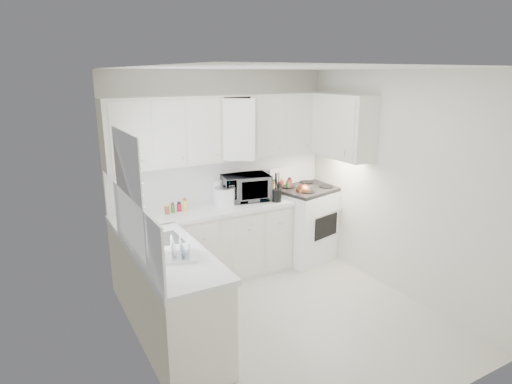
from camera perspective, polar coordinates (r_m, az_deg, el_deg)
floor at (r=4.84m, az=4.23°, el=-16.42°), size 3.20×3.20×0.00m
ceiling at (r=4.11m, az=4.98°, el=16.08°), size 3.20×3.20×0.00m
wall_back at (r=5.65m, az=-4.48°, el=2.61°), size 3.00×0.00×3.00m
wall_front at (r=3.18m, az=20.97°, el=-8.77°), size 3.00×0.00×3.00m
wall_left at (r=3.72m, az=-15.11°, el=-4.78°), size 0.00×3.20×3.20m
wall_right at (r=5.26m, az=18.30°, el=0.88°), size 0.00×3.20×3.20m
window_blinds at (r=3.97m, az=-16.36°, el=0.22°), size 0.06×0.96×1.06m
lower_cabinets_back at (r=5.50m, az=-6.67°, el=-7.14°), size 2.22×0.60×0.90m
lower_cabinets_left at (r=4.32m, az=-11.03°, el=-13.99°), size 0.60×1.60×0.90m
countertop_back at (r=5.32m, az=-6.79°, el=-2.45°), size 2.24×0.64×0.05m
countertop_left at (r=4.11m, az=-11.24°, el=-8.18°), size 0.64×1.62×0.05m
backsplash_back at (r=5.66m, az=-4.42°, el=1.85°), size 2.98×0.02×0.55m
backsplash_left at (r=3.93m, az=-15.64°, el=-4.88°), size 0.02×1.60×0.55m
upper_cabinets_back at (r=5.46m, az=-3.79°, el=4.32°), size 3.00×0.33×0.80m
upper_cabinets_right at (r=5.67m, az=11.27°, el=4.47°), size 0.33×0.90×0.80m
sink at (r=4.37m, az=-12.80°, el=-4.77°), size 0.42×0.38×0.30m
stove at (r=6.09m, az=6.67°, el=-2.75°), size 1.00×0.89×1.32m
tea_kettle at (r=5.76m, az=6.26°, el=0.26°), size 0.26×0.22×0.23m
frying_pan at (r=6.23m, az=7.24°, el=0.60°), size 0.36×0.52×0.04m
microwave at (r=5.59m, az=-1.42°, el=0.97°), size 0.65×0.44×0.41m
rice_cooker at (r=5.41m, az=-4.23°, el=-0.38°), size 0.32×0.32×0.26m
paper_towel at (r=5.59m, az=-5.11°, el=0.17°), size 0.12×0.12×0.27m
utensil_crock at (r=5.52m, az=2.80°, el=0.69°), size 0.14×0.14×0.40m
dish_rack at (r=3.92m, az=-10.71°, el=-7.24°), size 0.46×0.40×0.21m
spice_left_0 at (r=5.27m, az=-11.99°, el=-1.85°), size 0.06×0.06×0.13m
spice_left_1 at (r=5.21m, az=-10.90°, el=-2.00°), size 0.06×0.06×0.13m
spice_left_2 at (r=5.31m, az=-10.45°, el=-1.63°), size 0.06×0.06×0.13m
spice_left_3 at (r=5.25m, az=-9.35°, el=-1.76°), size 0.06×0.06×0.13m
sauce_right_0 at (r=5.85m, az=1.31°, el=0.53°), size 0.06×0.06×0.19m
sauce_right_1 at (r=5.83m, az=2.07°, el=0.47°), size 0.06×0.06×0.19m
sauce_right_2 at (r=5.91m, az=2.23°, el=0.66°), size 0.06×0.06×0.19m
sauce_right_3 at (r=5.89m, az=2.99°, el=0.60°), size 0.06×0.06×0.19m
sauce_right_4 at (r=5.96m, az=3.13°, el=0.80°), size 0.06×0.06×0.19m
sauce_right_5 at (r=5.94m, az=3.89°, el=0.73°), size 0.06×0.06×0.19m
sauce_right_6 at (r=6.02m, az=4.01°, el=0.92°), size 0.06×0.06×0.19m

